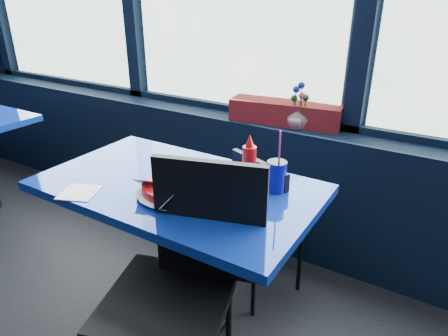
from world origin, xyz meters
TOP-DOWN VIEW (x-y plane):
  - window_sill at (0.00, 2.87)m, footprint 5.00×0.26m
  - near_table at (0.30, 2.00)m, footprint 1.20×0.70m
  - chair_near_front at (0.54, 1.72)m, footprint 0.55×0.55m
  - chair_near_back at (0.53, 2.33)m, footprint 0.49×0.49m
  - planter_box at (0.41, 2.88)m, footprint 0.65×0.24m
  - flower_vase at (0.51, 2.83)m, footprint 0.13×0.14m
  - food_basket at (0.36, 1.88)m, footprint 0.28×0.26m
  - ketchup_bottle at (0.56, 2.17)m, footprint 0.06×0.06m
  - soda_cup at (0.69, 2.16)m, footprint 0.08×0.08m
  - napkin at (0.01, 1.72)m, footprint 0.19×0.19m

SIDE VIEW (x-z plane):
  - window_sill at x=0.00m, z-range 0.00..0.80m
  - chair_near_back at x=0.53m, z-range 0.06..0.89m
  - chair_near_front at x=0.54m, z-range 0.07..1.05m
  - near_table at x=0.30m, z-range 0.19..0.94m
  - napkin at x=0.01m, z-range 0.75..0.75m
  - food_basket at x=0.36m, z-range 0.74..0.83m
  - soda_cup at x=0.69m, z-range 0.68..0.96m
  - ketchup_bottle at x=0.56m, z-range 0.74..0.96m
  - planter_box at x=0.41m, z-range 0.80..0.93m
  - flower_vase at x=0.51m, z-range 0.75..1.01m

